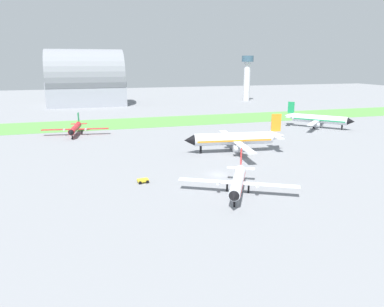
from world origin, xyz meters
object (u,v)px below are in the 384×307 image
(airplane_taxiing_turboprop, at_px, (75,128))
(control_tower, at_px, (247,74))
(baggage_cart_near_gate, at_px, (143,180))
(airplane_midfield_jet, at_px, (235,139))
(airplane_parked_jet_far, at_px, (318,119))
(airplane_foreground_turboprop, at_px, (238,181))

(airplane_taxiing_turboprop, distance_m, control_tower, 145.71)
(control_tower, bearing_deg, baggage_cart_near_gate, -122.21)
(airplane_taxiing_turboprop, bearing_deg, airplane_midfield_jet, 57.53)
(airplane_parked_jet_far, distance_m, baggage_cart_near_gate, 93.54)
(airplane_midfield_jet, xyz_separation_m, airplane_taxiing_turboprop, (-46.86, 40.58, -1.42))
(airplane_parked_jet_far, bearing_deg, airplane_foreground_turboprop, -88.72)
(baggage_cart_near_gate, height_order, control_tower, control_tower)
(airplane_foreground_turboprop, height_order, airplane_parked_jet_far, airplane_parked_jet_far)
(airplane_parked_jet_far, xyz_separation_m, airplane_taxiing_turboprop, (-95.64, 12.60, -0.99))
(airplane_midfield_jet, height_order, airplane_foreground_turboprop, airplane_midfield_jet)
(baggage_cart_near_gate, relative_size, control_tower, 0.08)
(airplane_midfield_jet, xyz_separation_m, control_tower, (65.09, 132.51, 14.24))
(airplane_parked_jet_far, height_order, control_tower, control_tower)
(airplane_midfield_jet, bearing_deg, airplane_taxiing_turboprop, -34.00)
(airplane_foreground_turboprop, bearing_deg, airplane_parked_jet_far, 162.41)
(airplane_parked_jet_far, relative_size, control_tower, 0.76)
(airplane_midfield_jet, height_order, airplane_taxiing_turboprop, airplane_midfield_jet)
(airplane_taxiing_turboprop, height_order, baggage_cart_near_gate, airplane_taxiing_turboprop)
(airplane_foreground_turboprop, distance_m, airplane_parked_jet_far, 86.81)
(airplane_midfield_jet, height_order, control_tower, control_tower)
(airplane_foreground_turboprop, relative_size, airplane_parked_jet_far, 0.98)
(airplane_midfield_jet, xyz_separation_m, airplane_parked_jet_far, (48.78, 27.98, -0.42))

